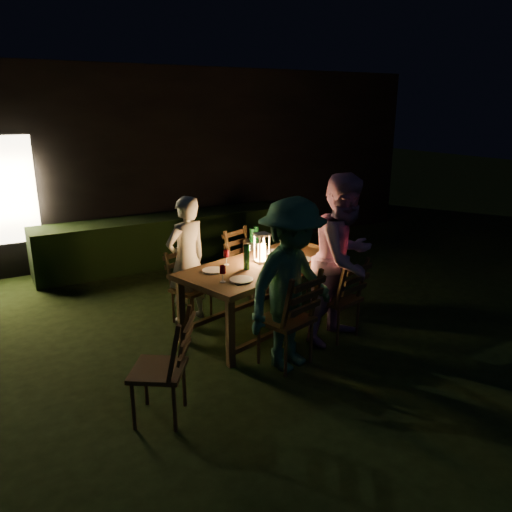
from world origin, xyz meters
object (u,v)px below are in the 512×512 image
chair_near_right (338,312)px  bottle_table (247,257)px  side_table (254,262)px  chair_near_left (287,335)px  person_opp_left (291,285)px  bottle_bucket_b (256,244)px  ice_bucket (254,249)px  dining_table (262,271)px  chair_far_right (248,278)px  chair_end (324,281)px  bottle_bucket_a (252,246)px  person_house_side (187,260)px  lantern (262,249)px  chair_far_left (191,300)px  chair_spare (161,386)px  person_opp_right (344,259)px

chair_near_right → bottle_table: bearing=135.3°
bottle_table → side_table: bottle_table is taller
chair_near_left → chair_near_right: chair_near_left is taller
chair_near_left → person_opp_left: size_ratio=0.61×
bottle_table → bottle_bucket_b: bottle_table is taller
side_table → ice_bucket: (0.00, 0.00, 0.18)m
dining_table → chair_far_right: bearing=54.6°
dining_table → chair_near_left: chair_near_left is taller
chair_end → bottle_bucket_a: 1.09m
person_house_side → lantern: bearing=123.0°
dining_table → chair_far_left: chair_far_left is taller
bottle_table → bottle_bucket_a: 1.06m
lantern → side_table: (0.34, 0.79, -0.42)m
chair_far_left → side_table: size_ratio=1.49×
chair_spare → bottle_table: bottle_table is taller
chair_near_right → chair_far_right: 1.54m
person_opp_right → bottle_bucket_a: size_ratio=5.90×
ice_bucket → chair_near_left: bearing=-109.1°
side_table → chair_near_right: bearing=-79.6°
bottle_bucket_a → dining_table: bearing=-112.1°
chair_far_left → bottle_bucket_a: (0.98, 0.20, 0.50)m
person_house_side → person_opp_left: bearing=90.0°
dining_table → person_opp_left: size_ratio=1.22×
ice_bucket → bottle_bucket_b: bottle_bucket_b is taller
person_opp_left → ice_bucket: bearing=55.5°
chair_end → bottle_bucket_b: bottle_bucket_b is taller
person_opp_right → bottle_table: (-0.90, 0.59, 0.00)m
lantern → bottle_bucket_b: size_ratio=1.09×
chair_spare → bottle_bucket_a: 2.80m
chair_end → person_opp_right: (-0.52, -1.01, 0.66)m
chair_far_left → bottle_bucket_b: size_ratio=2.88×
bottle_bucket_a → chair_spare: bearing=-135.5°
chair_end → side_table: chair_end is taller
dining_table → chair_near_left: bearing=-120.2°
chair_far_right → person_opp_left: person_opp_left is taller
dining_table → chair_end: size_ratio=2.28×
dining_table → side_table: 0.95m
chair_near_right → person_house_side: (-1.31, 1.27, 0.48)m
chair_spare → ice_bucket: (2.02, 1.97, 0.43)m
chair_near_left → person_opp_left: bearing=-88.8°
person_house_side → bottle_bucket_a: 1.00m
person_opp_left → bottle_bucket_b: person_opp_left is taller
chair_far_left → bottle_table: bottle_table is taller
chair_far_right → person_opp_right: (0.35, -1.55, 0.64)m
chair_near_left → chair_far_left: 1.54m
chair_far_left → chair_near_left: bearing=84.6°
dining_table → bottle_bucket_b: (0.43, 0.89, 0.05)m
chair_end → chair_spare: 3.18m
chair_spare → side_table: 2.83m
dining_table → chair_far_left: 1.00m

